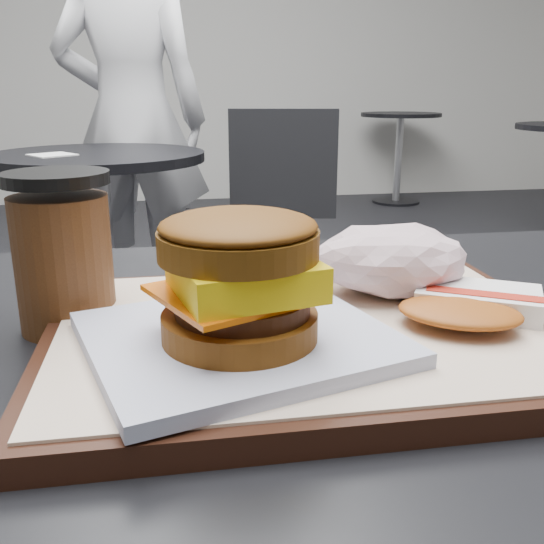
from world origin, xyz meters
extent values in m
cube|color=silver|center=(0.00, 5.00, 1.50)|extent=(8.00, 0.10, 3.00)
cube|color=black|center=(0.00, 0.00, 0.75)|extent=(0.80, 0.60, 0.04)
cube|color=black|center=(-0.03, -0.02, 0.78)|extent=(0.38, 0.28, 0.02)
cube|color=beige|center=(-0.03, -0.02, 0.79)|extent=(0.36, 0.26, 0.00)
cube|color=silver|center=(-0.08, -0.05, 0.80)|extent=(0.23, 0.22, 0.01)
cylinder|color=brown|center=(-0.08, -0.06, 0.81)|extent=(0.12, 0.12, 0.02)
cylinder|color=#361608|center=(-0.08, -0.06, 0.82)|extent=(0.11, 0.11, 0.01)
cube|color=#E66007|center=(-0.09, -0.06, 0.83)|extent=(0.12, 0.12, 0.00)
cube|color=yellow|center=(-0.08, -0.06, 0.84)|extent=(0.10, 0.10, 0.02)
cylinder|color=brown|center=(-0.08, -0.06, 0.86)|extent=(0.12, 0.12, 0.02)
ellipsoid|color=brown|center=(-0.08, -0.06, 0.87)|extent=(0.12, 0.12, 0.02)
cube|color=white|center=(0.11, -0.02, 0.80)|extent=(0.11, 0.09, 0.02)
cube|color=#B42618|center=(0.11, -0.03, 0.81)|extent=(0.09, 0.06, 0.00)
ellipsoid|color=#B75F1D|center=(0.08, -0.05, 0.80)|extent=(0.10, 0.09, 0.01)
cylinder|color=#42230F|center=(-0.21, 0.05, 0.82)|extent=(0.07, 0.07, 0.11)
cylinder|color=black|center=(-0.21, 0.05, 0.89)|extent=(0.08, 0.08, 0.01)
cylinder|color=black|center=(-0.35, 1.65, 0.01)|extent=(0.44, 0.44, 0.02)
cylinder|color=#A5A5AA|center=(-0.35, 1.65, 0.37)|extent=(0.07, 0.07, 0.70)
cylinder|color=black|center=(-0.35, 1.65, 0.73)|extent=(0.70, 0.70, 0.03)
cube|color=white|center=(-0.48, 1.58, 0.75)|extent=(0.17, 0.17, 0.00)
cylinder|color=#97979C|center=(0.11, 1.80, 0.22)|extent=(0.06, 0.06, 0.44)
cube|color=black|center=(0.11, 1.80, 0.46)|extent=(0.49, 0.49, 0.04)
cube|color=black|center=(0.30, 1.80, 0.68)|extent=(0.40, 0.11, 0.40)
imported|color=silver|center=(-0.26, 2.14, 0.83)|extent=(0.65, 0.47, 1.66)
cylinder|color=black|center=(1.80, 4.50, 0.01)|extent=(0.40, 0.40, 0.02)
cylinder|color=#A5A5AA|center=(1.80, 4.50, 0.37)|extent=(0.06, 0.06, 0.70)
cylinder|color=black|center=(1.80, 4.50, 0.73)|extent=(0.66, 0.66, 0.03)
camera|label=1|loc=(-0.12, -0.42, 0.95)|focal=40.00mm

